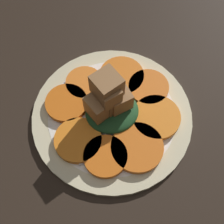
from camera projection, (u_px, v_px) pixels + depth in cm
name	position (u px, v px, depth cm)	size (l,w,h in cm)	color
table_slab	(112.00, 119.00, 58.14)	(120.00, 120.00, 2.00)	black
plate	(112.00, 116.00, 56.79)	(29.00, 29.00, 1.05)	beige
carrot_slice_0	(105.00, 156.00, 52.14)	(7.44, 7.44, 1.11)	orange
carrot_slice_1	(137.00, 147.00, 52.85)	(9.02, 9.02, 1.11)	orange
carrot_slice_2	(156.00, 117.00, 55.39)	(8.64, 8.64, 1.11)	orange
carrot_slice_3	(148.00, 88.00, 58.17)	(7.56, 7.56, 1.11)	orange
carrot_slice_4	(122.00, 76.00, 59.31)	(8.50, 8.50, 1.11)	orange
carrot_slice_5	(84.00, 83.00, 58.60)	(7.02, 7.02, 1.11)	orange
carrot_slice_6	(67.00, 103.00, 56.68)	(7.71, 7.71, 1.11)	orange
carrot_slice_7	(78.00, 140.00, 53.44)	(8.21, 8.21, 1.11)	orange
center_pile	(110.00, 104.00, 52.87)	(9.55, 8.55, 10.66)	#1E4723
fork	(124.00, 140.00, 53.84)	(18.38, 5.09, 0.40)	silver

